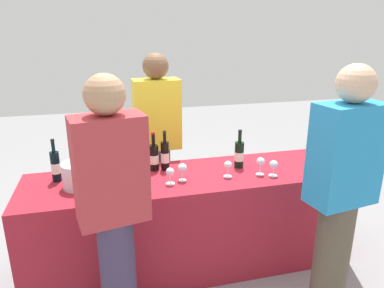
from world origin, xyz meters
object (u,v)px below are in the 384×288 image
at_px(wine_bottle_3, 154,157).
at_px(wine_bottle_5, 239,154).
at_px(wine_glass_3, 228,166).
at_px(wine_bottle_4, 165,156).
at_px(wine_glass_2, 182,168).
at_px(server_pouring, 158,139).
at_px(wine_bottle_0, 56,166).
at_px(wine_bottle_2, 128,162).
at_px(guest_0, 113,206).
at_px(wine_glass_1, 170,173).
at_px(wine_glass_4, 261,162).
at_px(wine_glass_5, 274,165).
at_px(wine_bottle_1, 97,163).
at_px(wine_glass_0, 127,175).
at_px(guest_1, 341,190).
at_px(ice_bucket, 79,175).

height_order(wine_bottle_3, wine_bottle_5, wine_bottle_5).
distance_m(wine_bottle_3, wine_glass_3, 0.59).
distance_m(wine_bottle_4, wine_glass_3, 0.51).
bearing_deg(wine_glass_2, server_pouring, 95.69).
bearing_deg(wine_bottle_0, wine_bottle_4, 1.35).
height_order(wine_bottle_5, wine_glass_3, wine_bottle_5).
bearing_deg(wine_bottle_0, wine_glass_2, -13.98).
distance_m(wine_bottle_2, wine_bottle_5, 0.89).
bearing_deg(server_pouring, guest_0, 67.28).
xyz_separation_m(wine_glass_1, wine_glass_3, (0.45, 0.02, 0.00)).
xyz_separation_m(wine_bottle_4, wine_glass_4, (0.69, -0.28, -0.02)).
bearing_deg(wine_glass_5, guest_0, -161.32).
height_order(wine_bottle_1, wine_glass_1, wine_bottle_1).
height_order(wine_bottle_1, wine_glass_0, wine_bottle_1).
relative_size(wine_bottle_1, wine_glass_0, 2.34).
xyz_separation_m(wine_bottle_4, wine_glass_5, (0.78, -0.33, -0.03)).
bearing_deg(guest_1, ice_bucket, 146.85).
bearing_deg(guest_0, wine_bottle_4, 48.56).
height_order(wine_bottle_1, wine_bottle_2, wine_bottle_1).
relative_size(wine_glass_2, wine_glass_3, 1.07).
bearing_deg(wine_bottle_0, wine_glass_3, -10.80).
xyz_separation_m(wine_bottle_3, wine_glass_2, (0.17, -0.26, -0.01)).
bearing_deg(wine_bottle_2, ice_bucket, -163.13).
xyz_separation_m(wine_bottle_2, wine_bottle_4, (0.30, 0.06, 0.01)).
bearing_deg(wine_glass_2, guest_1, -37.11).
height_order(wine_bottle_2, guest_1, guest_1).
relative_size(wine_bottle_0, server_pouring, 0.19).
bearing_deg(wine_bottle_3, wine_bottle_4, -10.20).
bearing_deg(wine_glass_4, wine_glass_0, 178.72).
xyz_separation_m(ice_bucket, server_pouring, (0.66, 0.62, 0.03)).
distance_m(wine_bottle_0, server_pouring, 0.96).
distance_m(wine_glass_2, wine_glass_5, 0.70).
xyz_separation_m(wine_bottle_4, guest_0, (-0.43, -0.74, -0.01)).
height_order(wine_bottle_0, wine_bottle_4, wine_bottle_0).
bearing_deg(server_pouring, wine_glass_3, 118.31).
distance_m(wine_bottle_2, wine_glass_1, 0.36).
relative_size(guest_0, guest_1, 0.98).
xyz_separation_m(wine_bottle_0, wine_glass_0, (0.50, -0.24, -0.02)).
relative_size(wine_bottle_0, wine_glass_5, 2.58).
relative_size(wine_bottle_2, guest_0, 0.19).
bearing_deg(wine_bottle_3, wine_bottle_5, -9.28).
bearing_deg(ice_bucket, wine_glass_0, -15.61).
relative_size(wine_glass_5, ice_bucket, 0.52).
xyz_separation_m(wine_glass_0, wine_glass_4, (1.00, -0.02, 0.01)).
distance_m(wine_bottle_1, guest_0, 0.73).
height_order(wine_bottle_2, guest_0, guest_0).
height_order(wine_bottle_0, wine_glass_5, wine_bottle_0).
xyz_separation_m(wine_bottle_0, wine_bottle_1, (0.29, 0.01, -0.00)).
distance_m(ice_bucket, server_pouring, 0.91).
height_order(wine_glass_3, guest_0, guest_0).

